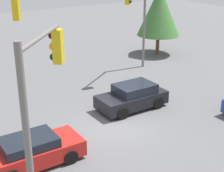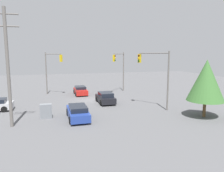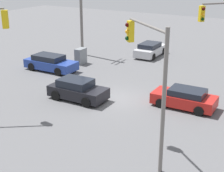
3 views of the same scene
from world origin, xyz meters
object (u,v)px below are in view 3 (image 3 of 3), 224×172
object	(u,v)px
sedan_silver	(150,50)
traffic_signal_cross	(149,67)
sedan_blue	(51,63)
sedan_dark	(78,90)
traffic_signal_aux	(222,31)
electrical_cabinet	(81,56)
sedan_red	(185,98)

from	to	relation	value
sedan_silver	traffic_signal_cross	size ratio (longest dim) A/B	0.64
sedan_silver	sedan_blue	distance (m)	10.40
sedan_silver	sedan_dark	world-z (taller)	sedan_dark
sedan_blue	sedan_dark	xyz separation A→B (m)	(-4.34, -5.91, 0.02)
sedan_blue	sedan_dark	bearing A→B (deg)	53.69
traffic_signal_aux	electrical_cabinet	world-z (taller)	traffic_signal_aux
sedan_red	electrical_cabinet	world-z (taller)	electrical_cabinet
traffic_signal_cross	electrical_cabinet	size ratio (longest dim) A/B	4.55
sedan_dark	electrical_cabinet	distance (m)	8.81
sedan_red	electrical_cabinet	size ratio (longest dim) A/B	2.82
sedan_red	sedan_silver	bearing A→B (deg)	33.49
sedan_blue	traffic_signal_cross	size ratio (longest dim) A/B	0.71
sedan_silver	traffic_signal_aux	size ratio (longest dim) A/B	0.64
sedan_dark	traffic_signal_aux	world-z (taller)	traffic_signal_aux
sedan_silver	traffic_signal_cross	distance (m)	19.31
sedan_silver	electrical_cabinet	distance (m)	7.28
sedan_dark	traffic_signal_aux	xyz separation A→B (m)	(6.46, -7.88, 3.74)
sedan_silver	sedan_dark	bearing A→B (deg)	-88.60
traffic_signal_cross	traffic_signal_aux	xyz separation A→B (m)	(10.76, -0.80, -0.06)
sedan_silver	traffic_signal_aux	distance (m)	11.21
electrical_cabinet	traffic_signal_cross	bearing A→B (deg)	-134.48
traffic_signal_aux	traffic_signal_cross	bearing A→B (deg)	36.64
sedan_silver	sedan_red	distance (m)	12.97
sedan_dark	sedan_blue	bearing A→B (deg)	-126.31
traffic_signal_aux	sedan_red	bearing A→B (deg)	26.81
sedan_silver	electrical_cabinet	size ratio (longest dim) A/B	2.91
sedan_blue	sedan_dark	world-z (taller)	sedan_dark
sedan_silver	sedan_dark	xyz separation A→B (m)	(-13.11, -0.32, 0.03)
sedan_dark	traffic_signal_cross	bearing A→B (deg)	58.71
sedan_dark	sedan_red	xyz separation A→B (m)	(2.30, -6.84, -0.06)
sedan_blue	electrical_cabinet	bearing A→B (deg)	160.22
sedan_silver	sedan_blue	size ratio (longest dim) A/B	0.90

